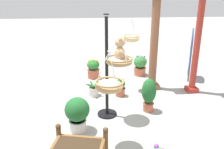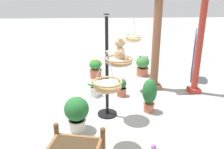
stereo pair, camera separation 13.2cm
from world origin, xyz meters
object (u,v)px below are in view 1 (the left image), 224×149
(greenhouse_pillar_left, at_px, (154,42))
(potted_plant_flowering_red, at_px, (94,90))
(potted_plant_bushy_green, at_px, (93,69))
(potted_plant_trailing_ivy, at_px, (140,65))
(potted_plant_fern_front, at_px, (120,87))
(display_sign_board, at_px, (191,49))
(hanging_basket_left_high, at_px, (131,38))
(potted_plant_tall_leafy, at_px, (77,113))
(hanging_basket_with_teddy, at_px, (119,61))
(display_pole_central, at_px, (107,87))
(hanging_basket_right_low, at_px, (109,86))
(greenhouse_pillar_right, at_px, (198,40))
(potted_plant_small_succulent, at_px, (149,94))
(teddy_bear, at_px, (120,51))

(greenhouse_pillar_left, xyz_separation_m, potted_plant_flowering_red, (0.42, -1.69, -1.18))
(potted_plant_bushy_green, relative_size, potted_plant_trailing_ivy, 0.93)
(potted_plant_fern_front, xyz_separation_m, potted_plant_trailing_ivy, (-1.58, 0.85, 0.10))
(potted_plant_trailing_ivy, distance_m, display_sign_board, 1.68)
(potted_plant_bushy_green, height_order, display_sign_board, display_sign_board)
(hanging_basket_left_high, relative_size, potted_plant_trailing_ivy, 0.92)
(hanging_basket_left_high, xyz_separation_m, potted_plant_tall_leafy, (2.01, -1.38, -1.07))
(hanging_basket_with_teddy, bearing_deg, display_pole_central, -120.96)
(potted_plant_tall_leafy, bearing_deg, hanging_basket_left_high, 145.40)
(hanging_basket_right_low, relative_size, potted_plant_bushy_green, 1.11)
(potted_plant_flowering_red, height_order, potted_plant_bushy_green, potted_plant_bushy_green)
(hanging_basket_with_teddy, distance_m, greenhouse_pillar_left, 2.00)
(display_pole_central, xyz_separation_m, potted_plant_trailing_ivy, (-2.58, 1.28, -0.33))
(greenhouse_pillar_right, bearing_deg, hanging_basket_with_teddy, -60.20)
(potted_plant_small_succulent, distance_m, potted_plant_trailing_ivy, 2.50)
(greenhouse_pillar_left, height_order, potted_plant_bushy_green, greenhouse_pillar_left)
(potted_plant_flowering_red, relative_size, potted_plant_tall_leafy, 0.60)
(display_pole_central, bearing_deg, potted_plant_trailing_ivy, 153.71)
(potted_plant_trailing_ivy, bearing_deg, potted_plant_tall_leafy, -30.86)
(teddy_bear, distance_m, potted_plant_small_succulent, 1.33)
(greenhouse_pillar_left, bearing_deg, teddy_bear, -34.81)
(hanging_basket_right_low, relative_size, potted_plant_tall_leafy, 0.98)
(hanging_basket_right_low, relative_size, potted_plant_trailing_ivy, 1.03)
(greenhouse_pillar_right, height_order, potted_plant_bushy_green, greenhouse_pillar_right)
(potted_plant_flowering_red, relative_size, display_sign_board, 0.27)
(hanging_basket_left_high, height_order, potted_plant_flowering_red, hanging_basket_left_high)
(teddy_bear, height_order, hanging_basket_right_low, teddy_bear)
(display_pole_central, xyz_separation_m, potted_plant_tall_leafy, (0.60, -0.63, -0.27))
(hanging_basket_right_low, bearing_deg, potted_plant_trailing_ivy, 160.61)
(potted_plant_trailing_ivy, bearing_deg, hanging_basket_left_high, -23.75)
(potted_plant_flowering_red, bearing_deg, teddy_bear, 24.86)
(potted_plant_fern_front, bearing_deg, display_pole_central, -22.98)
(display_sign_board, bearing_deg, greenhouse_pillar_left, -64.23)
(potted_plant_flowering_red, relative_size, potted_plant_small_succulent, 0.53)
(potted_plant_small_succulent, relative_size, display_sign_board, 0.50)
(potted_plant_tall_leafy, distance_m, potted_plant_trailing_ivy, 3.71)
(hanging_basket_right_low, distance_m, display_sign_board, 4.31)
(display_sign_board, bearing_deg, potted_plant_trailing_ivy, -106.42)
(hanging_basket_right_low, xyz_separation_m, greenhouse_pillar_right, (-2.24, 2.49, 0.28))
(potted_plant_fern_front, bearing_deg, potted_plant_bushy_green, -154.17)
(hanging_basket_right_low, height_order, potted_plant_fern_front, hanging_basket_right_low)
(potted_plant_trailing_ivy, bearing_deg, hanging_basket_with_teddy, -20.57)
(potted_plant_small_succulent, bearing_deg, display_pole_central, -83.99)
(teddy_bear, xyz_separation_m, potted_plant_flowering_red, (-1.21, -0.56, -1.37))
(hanging_basket_left_high, distance_m, potted_plant_tall_leafy, 2.66)
(potted_plant_tall_leafy, bearing_deg, display_sign_board, 128.87)
(hanging_basket_left_high, height_order, greenhouse_pillar_left, greenhouse_pillar_left)
(potted_plant_flowering_red, xyz_separation_m, potted_plant_tall_leafy, (1.66, -0.34, 0.25))
(display_pole_central, relative_size, potted_plant_fern_front, 4.35)
(teddy_bear, distance_m, potted_plant_fern_front, 1.73)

